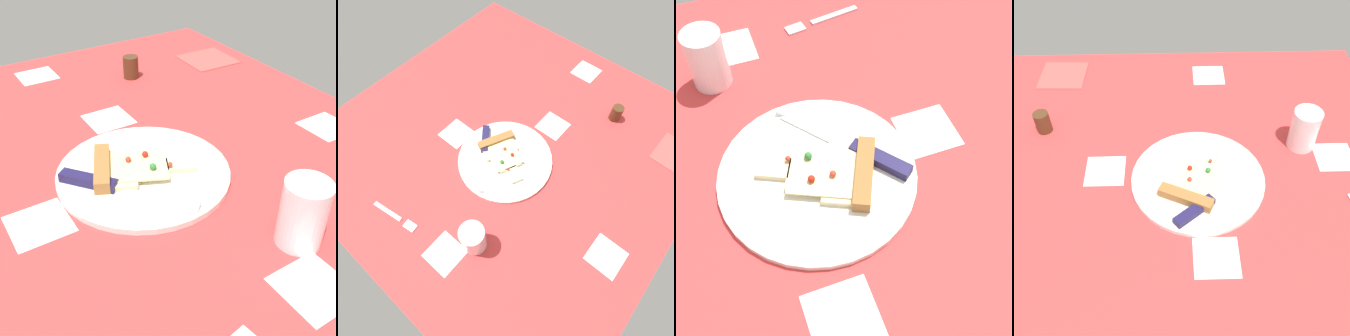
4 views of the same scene
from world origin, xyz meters
TOP-DOWN VIEW (x-y plane):
  - ground_plane at (0.02, -0.00)cm, footprint 112.31×112.31cm
  - plate at (3.84, -6.62)cm, footprint 29.96×29.96cm
  - pizza_slice at (1.49, -5.51)cm, footprint 19.06×14.83cm
  - knife at (-2.95, -8.91)cm, footprint 16.56×20.11cm
  - drinking_glass at (14.68, -32.27)cm, footprint 6.63×6.63cm
  - pepper_shaker at (21.78, 31.24)cm, footprint 3.81×3.81cm
  - napkin at (45.23, 30.69)cm, footprint 13.42×13.42cm

SIDE VIEW (x-z plane):
  - ground_plane at x=0.02cm, z-range -3.00..0.00cm
  - napkin at x=45.23cm, z-range 0.00..0.40cm
  - plate at x=3.84cm, z-range 0.00..1.06cm
  - knife at x=-2.95cm, z-range 0.43..2.88cm
  - pizza_slice at x=1.49cm, z-range 0.61..3.08cm
  - pepper_shaker at x=21.78cm, z-range 0.00..5.46cm
  - drinking_glass at x=14.68cm, z-range 0.00..10.27cm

